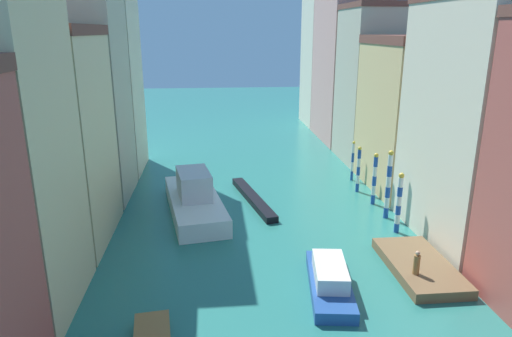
{
  "coord_description": "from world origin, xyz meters",
  "views": [
    {
      "loc": [
        -3.39,
        -13.18,
        13.57
      ],
      "look_at": [
        0.46,
        26.69,
        1.5
      ],
      "focal_mm": 32.23,
      "sensor_mm": 36.0,
      "label": 1
    }
  ],
  "objects_px": {
    "mooring_pole_3": "(358,169)",
    "mooring_pole_0": "(399,202)",
    "vaporetto_white": "(195,199)",
    "person_on_dock": "(417,263)",
    "mooring_pole_2": "(374,178)",
    "motorboat_0": "(330,279)",
    "mooring_pole_4": "(353,160)",
    "mooring_pole_1": "(388,184)",
    "waterfront_dock": "(419,266)",
    "gondola_black": "(253,198)"
  },
  "relations": [
    {
      "from": "mooring_pole_0",
      "to": "mooring_pole_4",
      "type": "bearing_deg",
      "value": 88.45
    },
    {
      "from": "person_on_dock",
      "to": "vaporetto_white",
      "type": "bearing_deg",
      "value": 136.98
    },
    {
      "from": "mooring_pole_2",
      "to": "motorboat_0",
      "type": "xyz_separation_m",
      "value": [
        -6.72,
        -12.31,
        -1.58
      ]
    },
    {
      "from": "mooring_pole_4",
      "to": "motorboat_0",
      "type": "relative_size",
      "value": 0.56
    },
    {
      "from": "mooring_pole_4",
      "to": "motorboat_0",
      "type": "distance_m",
      "value": 19.8
    },
    {
      "from": "waterfront_dock",
      "to": "person_on_dock",
      "type": "xyz_separation_m",
      "value": [
        -0.84,
        -1.32,
        0.94
      ]
    },
    {
      "from": "mooring_pole_2",
      "to": "mooring_pole_4",
      "type": "relative_size",
      "value": 1.13
    },
    {
      "from": "gondola_black",
      "to": "vaporetto_white",
      "type": "bearing_deg",
      "value": -157.45
    },
    {
      "from": "mooring_pole_2",
      "to": "vaporetto_white",
      "type": "distance_m",
      "value": 14.42
    },
    {
      "from": "mooring_pole_2",
      "to": "gondola_black",
      "type": "bearing_deg",
      "value": 171.0
    },
    {
      "from": "person_on_dock",
      "to": "mooring_pole_4",
      "type": "bearing_deg",
      "value": 84.02
    },
    {
      "from": "waterfront_dock",
      "to": "gondola_black",
      "type": "bearing_deg",
      "value": 125.13
    },
    {
      "from": "mooring_pole_2",
      "to": "vaporetto_white",
      "type": "height_order",
      "value": "mooring_pole_2"
    },
    {
      "from": "mooring_pole_0",
      "to": "mooring_pole_3",
      "type": "relative_size",
      "value": 1.07
    },
    {
      "from": "mooring_pole_0",
      "to": "motorboat_0",
      "type": "height_order",
      "value": "mooring_pole_0"
    },
    {
      "from": "mooring_pole_4",
      "to": "waterfront_dock",
      "type": "bearing_deg",
      "value": -93.65
    },
    {
      "from": "vaporetto_white",
      "to": "motorboat_0",
      "type": "relative_size",
      "value": 1.68
    },
    {
      "from": "mooring_pole_3",
      "to": "mooring_pole_0",
      "type": "bearing_deg",
      "value": -89.07
    },
    {
      "from": "mooring_pole_1",
      "to": "mooring_pole_2",
      "type": "height_order",
      "value": "mooring_pole_1"
    },
    {
      "from": "waterfront_dock",
      "to": "mooring_pole_3",
      "type": "bearing_deg",
      "value": 87.4
    },
    {
      "from": "person_on_dock",
      "to": "mooring_pole_1",
      "type": "xyz_separation_m",
      "value": [
        1.82,
        9.26,
        1.45
      ]
    },
    {
      "from": "mooring_pole_4",
      "to": "vaporetto_white",
      "type": "distance_m",
      "value": 15.96
    },
    {
      "from": "mooring_pole_3",
      "to": "motorboat_0",
      "type": "bearing_deg",
      "value": -112.54
    },
    {
      "from": "gondola_black",
      "to": "mooring_pole_1",
      "type": "bearing_deg",
      "value": -24.54
    },
    {
      "from": "motorboat_0",
      "to": "mooring_pole_3",
      "type": "bearing_deg",
      "value": 67.46
    },
    {
      "from": "person_on_dock",
      "to": "mooring_pole_1",
      "type": "relative_size",
      "value": 0.26
    },
    {
      "from": "mooring_pole_1",
      "to": "mooring_pole_3",
      "type": "bearing_deg",
      "value": 93.33
    },
    {
      "from": "mooring_pole_3",
      "to": "motorboat_0",
      "type": "height_order",
      "value": "mooring_pole_3"
    },
    {
      "from": "mooring_pole_2",
      "to": "gondola_black",
      "type": "distance_m",
      "value": 9.97
    },
    {
      "from": "mooring_pole_1",
      "to": "motorboat_0",
      "type": "distance_m",
      "value": 11.76
    },
    {
      "from": "gondola_black",
      "to": "motorboat_0",
      "type": "height_order",
      "value": "motorboat_0"
    },
    {
      "from": "mooring_pole_0",
      "to": "mooring_pole_1",
      "type": "distance_m",
      "value": 2.63
    },
    {
      "from": "waterfront_dock",
      "to": "motorboat_0",
      "type": "relative_size",
      "value": 0.99
    },
    {
      "from": "mooring_pole_1",
      "to": "mooring_pole_3",
      "type": "relative_size",
      "value": 1.29
    },
    {
      "from": "waterfront_dock",
      "to": "vaporetto_white",
      "type": "bearing_deg",
      "value": 142.17
    },
    {
      "from": "vaporetto_white",
      "to": "gondola_black",
      "type": "relative_size",
      "value": 1.17
    },
    {
      "from": "mooring_pole_1",
      "to": "gondola_black",
      "type": "xyz_separation_m",
      "value": [
        -9.67,
        4.42,
        -2.42
      ]
    },
    {
      "from": "gondola_black",
      "to": "waterfront_dock",
      "type": "bearing_deg",
      "value": -54.87
    },
    {
      "from": "waterfront_dock",
      "to": "mooring_pole_4",
      "type": "xyz_separation_m",
      "value": [
        1.09,
        17.06,
        1.64
      ]
    },
    {
      "from": "mooring_pole_3",
      "to": "mooring_pole_4",
      "type": "bearing_deg",
      "value": 81.8
    },
    {
      "from": "vaporetto_white",
      "to": "mooring_pole_3",
      "type": "bearing_deg",
      "value": 13.98
    },
    {
      "from": "mooring_pole_2",
      "to": "mooring_pole_3",
      "type": "height_order",
      "value": "mooring_pole_2"
    },
    {
      "from": "mooring_pole_1",
      "to": "mooring_pole_4",
      "type": "height_order",
      "value": "mooring_pole_1"
    },
    {
      "from": "person_on_dock",
      "to": "mooring_pole_2",
      "type": "relative_size",
      "value": 0.32
    },
    {
      "from": "vaporetto_white",
      "to": "gondola_black",
      "type": "bearing_deg",
      "value": 22.55
    },
    {
      "from": "mooring_pole_1",
      "to": "vaporetto_white",
      "type": "height_order",
      "value": "mooring_pole_1"
    },
    {
      "from": "mooring_pole_0",
      "to": "mooring_pole_4",
      "type": "distance_m",
      "value": 11.71
    },
    {
      "from": "vaporetto_white",
      "to": "motorboat_0",
      "type": "height_order",
      "value": "vaporetto_white"
    },
    {
      "from": "mooring_pole_0",
      "to": "mooring_pole_4",
      "type": "xyz_separation_m",
      "value": [
        0.32,
        11.7,
        -0.3
      ]
    },
    {
      "from": "person_on_dock",
      "to": "motorboat_0",
      "type": "relative_size",
      "value": 0.21
    }
  ]
}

